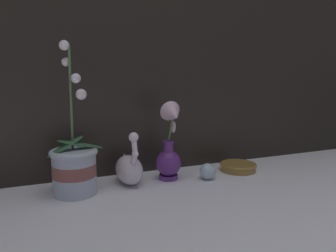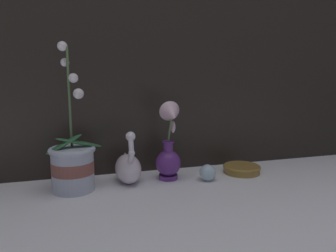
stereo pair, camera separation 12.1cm
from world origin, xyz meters
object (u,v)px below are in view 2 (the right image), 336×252
at_px(glass_sphere, 208,173).
at_px(orchid_potted_plant, 73,163).
at_px(blue_vase, 170,150).
at_px(swan_figurine, 128,167).
at_px(amber_dish, 242,168).

bearing_deg(glass_sphere, orchid_potted_plant, 175.96).
bearing_deg(blue_vase, swan_figurine, 172.68).
bearing_deg(amber_dish, orchid_potted_plant, -178.64).
relative_size(orchid_potted_plant, glass_sphere, 8.15).
height_order(orchid_potted_plant, blue_vase, orchid_potted_plant).
bearing_deg(blue_vase, glass_sphere, -19.22).
bearing_deg(glass_sphere, blue_vase, 160.78).
relative_size(swan_figurine, blue_vase, 0.68).
bearing_deg(blue_vase, orchid_potted_plant, -178.06).
xyz_separation_m(swan_figurine, blue_vase, (0.16, -0.02, 0.06)).
distance_m(blue_vase, amber_dish, 0.32).
xyz_separation_m(swan_figurine, glass_sphere, (0.29, -0.07, -0.03)).
bearing_deg(orchid_potted_plant, amber_dish, 1.36).
relative_size(blue_vase, glass_sphere, 4.89).
bearing_deg(swan_figurine, blue_vase, -7.32).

